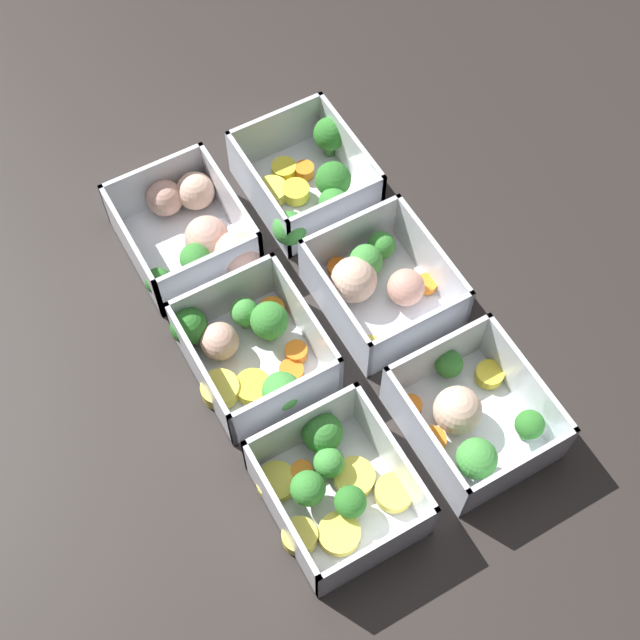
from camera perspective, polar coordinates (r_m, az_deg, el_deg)
name	(u,v)px	position (r m, az deg, el deg)	size (l,w,h in m)	color
ground_plane	(320,331)	(0.91, 0.00, -0.71)	(4.00, 4.00, 0.00)	#282321
container_near_left	(470,418)	(0.85, 9.59, -6.19)	(0.14, 0.12, 0.06)	silver
container_near_center	(377,282)	(0.91, 3.67, 2.42)	(0.14, 0.13, 0.06)	silver
container_near_right	(311,181)	(0.99, -0.59, 8.86)	(0.15, 0.14, 0.06)	silver
container_far_left	(333,485)	(0.82, 0.84, -10.53)	(0.14, 0.14, 0.06)	silver
container_far_center	(248,349)	(0.88, -4.66, -1.86)	(0.14, 0.13, 0.06)	silver
container_far_right	(196,232)	(0.95, -7.94, 5.59)	(0.17, 0.13, 0.06)	silver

